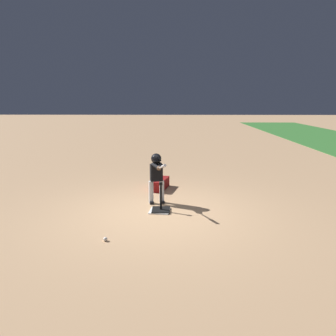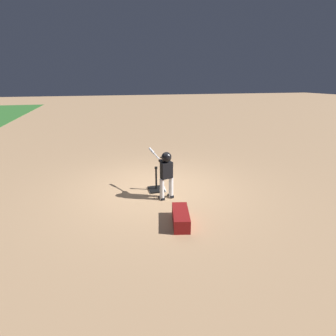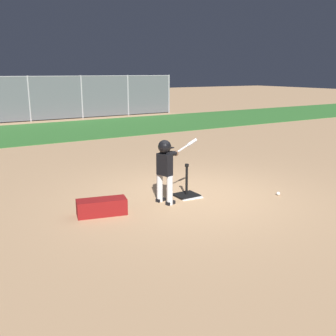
{
  "view_description": "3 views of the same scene",
  "coord_description": "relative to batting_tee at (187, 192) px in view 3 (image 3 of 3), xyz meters",
  "views": [
    {
      "loc": [
        6.74,
        0.33,
        2.43
      ],
      "look_at": [
        -0.43,
        0.19,
        0.91
      ],
      "focal_mm": 35.0,
      "sensor_mm": 36.0,
      "label": 1
    },
    {
      "loc": [
        -6.46,
        1.45,
        2.81
      ],
      "look_at": [
        -0.28,
        -0.25,
        0.64
      ],
      "focal_mm": 28.0,
      "sensor_mm": 36.0,
      "label": 2
    },
    {
      "loc": [
        -4.3,
        -6.07,
        2.4
      ],
      "look_at": [
        -0.64,
        -0.08,
        0.66
      ],
      "focal_mm": 42.0,
      "sensor_mm": 36.0,
      "label": 3
    }
  ],
  "objects": [
    {
      "name": "home_plate",
      "position": [
        0.02,
        -0.03,
        -0.08
      ],
      "size": [
        0.48,
        0.48,
        0.02
      ],
      "primitive_type": "cube",
      "rotation": [
        0.0,
        0.0,
        -0.11
      ],
      "color": "white",
      "rests_on": "ground_plane"
    },
    {
      "name": "bleachers_far_left",
      "position": [
        0.62,
        15.35,
        0.42
      ],
      "size": [
        3.8,
        1.87,
        1.04
      ],
      "color": "#ADAFB7",
      "rests_on": "ground_plane"
    },
    {
      "name": "batter_child",
      "position": [
        -0.54,
        -0.12,
        0.67
      ],
      "size": [
        0.99,
        0.46,
        1.19
      ],
      "color": "silver",
      "rests_on": "ground_plane"
    },
    {
      "name": "batting_tee",
      "position": [
        0.0,
        0.0,
        0.0
      ],
      "size": [
        0.44,
        0.39,
        0.65
      ],
      "color": "black",
      "rests_on": "ground_plane"
    },
    {
      "name": "backstop_fence",
      "position": [
        0.14,
        13.84,
        1.06
      ],
      "size": [
        15.98,
        0.08,
        2.2
      ],
      "color": "#9E9EA3",
      "rests_on": "ground_plane"
    },
    {
      "name": "grass_outfield_strip",
      "position": [
        0.14,
        10.02,
        -0.08
      ],
      "size": [
        56.0,
        5.69,
        0.02
      ],
      "primitive_type": "cube",
      "color": "#33702D",
      "rests_on": "ground_plane"
    },
    {
      "name": "equipment_bag",
      "position": [
        -1.82,
        -0.1,
        0.05
      ],
      "size": [
        0.89,
        0.51,
        0.28
      ],
      "primitive_type": "cube",
      "rotation": [
        0.0,
        0.0,
        -0.23
      ],
      "color": "maroon",
      "rests_on": "ground_plane"
    },
    {
      "name": "baseball",
      "position": [
        1.59,
        -0.91,
        -0.05
      ],
      "size": [
        0.07,
        0.07,
        0.07
      ],
      "primitive_type": "sphere",
      "color": "white",
      "rests_on": "ground_plane"
    },
    {
      "name": "bleachers_far_right",
      "position": [
        6.56,
        15.52,
        0.43
      ],
      "size": [
        3.2,
        2.27,
        1.06
      ],
      "color": "#ADAFB7",
      "rests_on": "ground_plane"
    },
    {
      "name": "ground_plane",
      "position": [
        0.14,
        -0.04,
        -0.09
      ],
      "size": [
        90.0,
        90.0,
        0.0
      ],
      "primitive_type": "plane",
      "color": "tan"
    }
  ]
}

